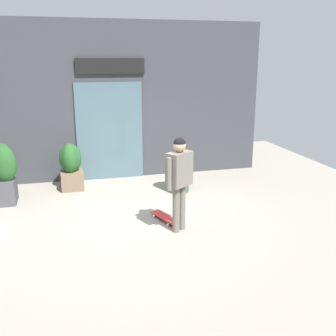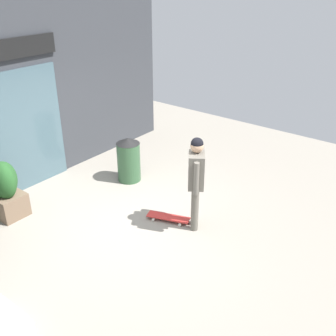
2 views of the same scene
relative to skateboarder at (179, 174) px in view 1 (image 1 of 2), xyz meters
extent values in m
plane|color=gray|center=(-0.61, 0.94, -1.06)|extent=(12.00, 12.00, 0.00)
cube|color=#383A3F|center=(-0.61, 3.73, 0.90)|extent=(7.64, 0.25, 3.92)
cube|color=#47606B|center=(-0.79, 3.59, 0.17)|extent=(1.66, 0.06, 2.45)
cube|color=black|center=(-0.72, 3.57, 1.77)|extent=(1.68, 0.05, 0.37)
cylinder|color=#666056|center=(-0.07, -0.05, -0.63)|extent=(0.13, 0.13, 0.85)
cylinder|color=#666056|center=(0.07, 0.05, -0.63)|extent=(0.13, 0.13, 0.85)
cube|color=#6B665B|center=(0.00, 0.00, 0.10)|extent=(0.53, 0.48, 0.60)
cylinder|color=#6B665B|center=(-0.23, -0.16, 0.06)|extent=(0.09, 0.09, 0.57)
cylinder|color=#6B665B|center=(0.23, 0.16, 0.06)|extent=(0.09, 0.09, 0.57)
sphere|color=tan|center=(0.00, 0.00, 0.51)|extent=(0.22, 0.22, 0.22)
sphere|color=black|center=(0.00, 0.00, 0.55)|extent=(0.21, 0.21, 0.21)
cube|color=red|center=(-0.12, 0.49, -0.99)|extent=(0.47, 0.82, 0.02)
cylinder|color=silver|center=(-0.32, 0.69, -1.03)|extent=(0.05, 0.06, 0.05)
cylinder|color=silver|center=(-0.10, 0.77, -1.03)|extent=(0.05, 0.06, 0.05)
cylinder|color=silver|center=(-0.15, 0.21, -1.03)|extent=(0.05, 0.06, 0.05)
cylinder|color=silver|center=(0.07, 0.29, -1.03)|extent=(0.05, 0.06, 0.05)
cube|color=brown|center=(-1.79, 2.90, -0.84)|extent=(0.51, 0.52, 0.44)
ellipsoid|color=#235123|center=(-1.81, 2.93, -0.31)|extent=(0.51, 0.41, 0.71)
ellipsoid|color=#235123|center=(-1.82, 2.90, -0.31)|extent=(0.40, 0.54, 0.72)
cube|color=#47474C|center=(-3.24, 2.32, -0.79)|extent=(0.51, 0.62, 0.54)
ellipsoid|color=#235123|center=(-3.14, 2.19, -0.18)|extent=(0.46, 0.40, 0.80)
ellipsoid|color=#235123|center=(-3.21, 2.45, -0.18)|extent=(0.45, 0.57, 0.80)
cylinder|color=#335938|center=(0.60, 2.13, -0.63)|extent=(0.49, 0.49, 0.86)
cone|color=black|center=(0.60, 2.13, -0.14)|extent=(0.50, 0.50, 0.12)
camera|label=1|loc=(-1.89, -6.48, 1.98)|focal=43.05mm
camera|label=2|loc=(-4.91, -3.23, 3.06)|focal=42.33mm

